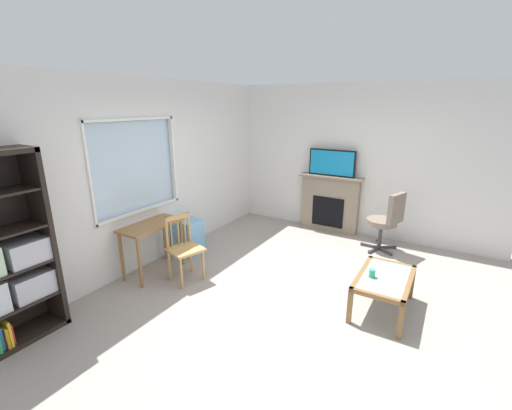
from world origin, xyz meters
TOP-DOWN VIEW (x-y plane):
  - ground at (0.00, 0.00)m, footprint 6.39×5.70m
  - wall_back_with_window at (0.03, 2.35)m, footprint 5.39×0.15m
  - wall_right at (2.76, 0.00)m, footprint 0.12×4.90m
  - desk_under_window at (-0.34, 2.00)m, footprint 0.89×0.45m
  - wooden_chair at (-0.27, 1.49)m, footprint 0.52×0.51m
  - plastic_drawer_unit at (0.44, 2.05)m, footprint 0.35×0.40m
  - fireplace at (2.60, 0.43)m, footprint 0.26×1.18m
  - tv at (2.58, 0.43)m, footprint 0.06×0.86m
  - office_chair at (2.12, -0.69)m, footprint 0.58×0.62m
  - coffee_table at (0.36, -1.00)m, footprint 0.94×0.57m
  - sippy_cup at (0.27, -0.87)m, footprint 0.07×0.07m

SIDE VIEW (x-z plane):
  - ground at x=0.00m, z-range -0.02..0.00m
  - plastic_drawer_unit at x=0.44m, z-range 0.00..0.55m
  - coffee_table at x=0.36m, z-range 0.15..0.59m
  - wooden_chair at x=-0.27m, z-range 0.01..0.91m
  - sippy_cup at x=0.27m, z-range 0.44..0.53m
  - fireplace at x=2.60m, z-range 0.00..1.06m
  - office_chair at x=2.12m, z-range 0.05..1.05m
  - desk_under_window at x=-0.34m, z-range 0.24..0.97m
  - tv at x=2.58m, z-range 1.06..1.54m
  - wall_back_with_window at x=0.03m, z-range -0.02..2.67m
  - wall_right at x=2.76m, z-range 0.00..2.69m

